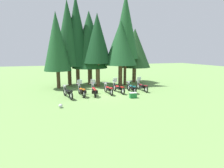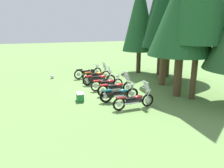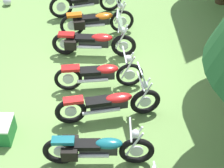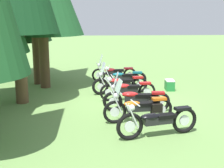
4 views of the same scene
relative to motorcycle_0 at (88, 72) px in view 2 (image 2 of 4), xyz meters
The scene contains 15 objects.
ground_plane 3.67m from the motorcycle_0, ahead, with size 80.00×80.00×0.00m, color #6B934C.
motorcycle_0 is the anchor object (origin of this frame).
motorcycle_1 1.25m from the motorcycle_0, 14.74° to the left, with size 0.74×2.21×1.37m.
motorcycle_2 2.30m from the motorcycle_0, ahead, with size 0.71×2.32×1.35m.
motorcycle_3 3.70m from the motorcycle_0, ahead, with size 0.69×2.20×1.00m.
motorcycle_4 4.78m from the motorcycle_0, ahead, with size 0.70×2.39×1.36m.
motorcycle_5 6.00m from the motorcycle_0, ahead, with size 0.61×2.22×1.01m.
motorcycle_6 7.29m from the motorcycle_0, ahead, with size 0.77×2.25×1.35m.
pine_tree_0 6.41m from the motorcycle_0, 97.85° to the left, with size 2.82×2.82×7.92m.
pine_tree_1 8.05m from the motorcycle_0, 83.89° to the left, with size 3.15×3.15×9.50m.
pine_tree_3 8.27m from the motorcycle_0, 63.28° to the left, with size 4.20×4.20×8.50m.
pine_tree_4 7.46m from the motorcycle_0, 50.60° to the left, with size 3.01×3.01×7.97m.
pine_tree_5 8.47m from the motorcycle_0, 32.58° to the left, with size 3.65×3.65×7.25m.
picnic_cooler 5.51m from the motorcycle_0, 17.57° to the right, with size 0.61×0.41×0.46m.
dropped_helmet 2.83m from the motorcycle_0, 104.30° to the right, with size 0.28×0.28×0.28m, color silver.
Camera 2 is at (13.37, -4.15, 4.10)m, focal length 36.26 mm.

